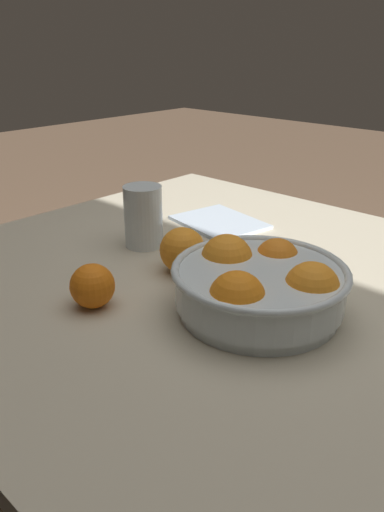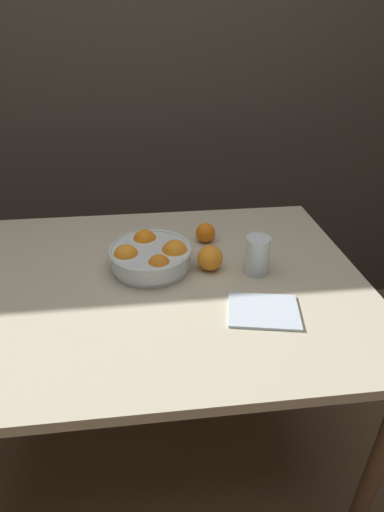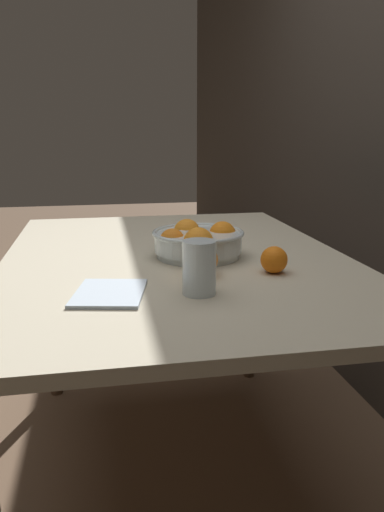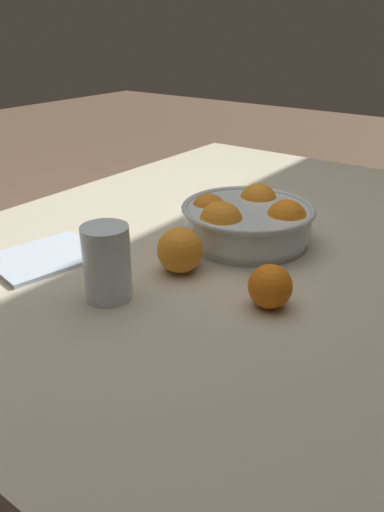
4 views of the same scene
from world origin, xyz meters
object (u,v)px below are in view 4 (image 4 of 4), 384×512
at_px(fruit_bowl, 247,220).
at_px(juice_glass, 109,267).
at_px(orange_loose_near_bowl, 270,286).
at_px(orange_loose_front, 180,250).

bearing_deg(fruit_bowl, juice_glass, -10.06).
bearing_deg(juice_glass, orange_loose_near_bowl, 120.48).
xyz_separation_m(fruit_bowl, orange_loose_near_bowl, (0.20, 0.16, -0.01)).
distance_m(fruit_bowl, juice_glass, 0.33).
height_order(juice_glass, orange_loose_near_bowl, juice_glass).
xyz_separation_m(fruit_bowl, juice_glass, (0.32, -0.06, 0.01)).
relative_size(orange_loose_near_bowl, orange_loose_front, 0.85).
bearing_deg(orange_loose_front, orange_loose_near_bowl, 86.05).
relative_size(juice_glass, orange_loose_front, 1.50).
distance_m(fruit_bowl, orange_loose_near_bowl, 0.25).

